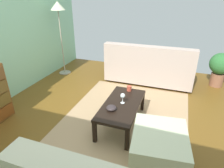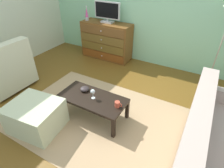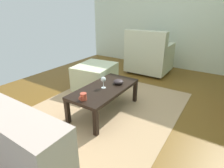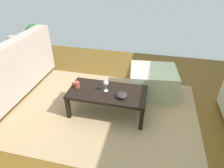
# 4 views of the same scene
# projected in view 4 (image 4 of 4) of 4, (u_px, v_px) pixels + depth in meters

# --- Properties ---
(ground_plane) EXTENTS (5.53, 4.72, 0.05)m
(ground_plane) POSITION_uv_depth(u_px,v_px,m) (115.00, 123.00, 2.59)
(ground_plane) COLOR brown
(area_rug) EXTENTS (2.60, 1.90, 0.01)m
(area_rug) POSITION_uv_depth(u_px,v_px,m) (104.00, 110.00, 2.78)
(area_rug) COLOR tan
(area_rug) RESTS_ON ground_plane
(coffee_table) EXTENTS (1.04, 0.51, 0.37)m
(coffee_table) POSITION_uv_depth(u_px,v_px,m) (107.00, 94.00, 2.58)
(coffee_table) COLOR black
(coffee_table) RESTS_ON ground_plane
(wine_glass) EXTENTS (0.07, 0.07, 0.16)m
(wine_glass) POSITION_uv_depth(u_px,v_px,m) (106.00, 83.00, 2.50)
(wine_glass) COLOR silver
(wine_glass) RESTS_ON coffee_table
(mug) EXTENTS (0.11, 0.08, 0.08)m
(mug) POSITION_uv_depth(u_px,v_px,m) (77.00, 85.00, 2.61)
(mug) COLOR #BD4733
(mug) RESTS_ON coffee_table
(bowl_decorative) EXTENTS (0.14, 0.14, 0.06)m
(bowl_decorative) POSITION_uv_depth(u_px,v_px,m) (122.00, 95.00, 2.42)
(bowl_decorative) COLOR #302729
(bowl_decorative) RESTS_ON coffee_table
(couch_large) EXTENTS (0.85, 1.84, 0.87)m
(couch_large) POSITION_uv_depth(u_px,v_px,m) (3.00, 74.00, 2.98)
(couch_large) COLOR #332319
(couch_large) RESTS_ON ground_plane
(ottoman) EXTENTS (0.77, 0.68, 0.43)m
(ottoman) POSITION_uv_depth(u_px,v_px,m) (152.00, 82.00, 3.03)
(ottoman) COLOR beige
(ottoman) RESTS_ON ground_plane
(potted_plant) EXTENTS (0.44, 0.44, 0.72)m
(potted_plant) POSITION_uv_depth(u_px,v_px,m) (36.00, 37.00, 4.14)
(potted_plant) COLOR brown
(potted_plant) RESTS_ON ground_plane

